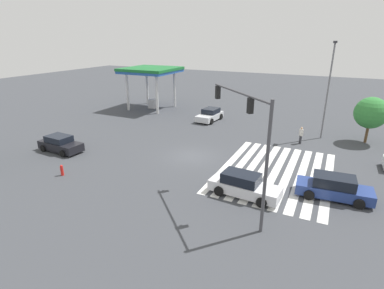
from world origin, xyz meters
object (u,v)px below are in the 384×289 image
(street_light_pole_a, at_px, (329,84))
(tree_corner_b, at_px, (371,113))
(car_2, at_px, (210,115))
(pedestrian, at_px, (301,134))
(car_3, at_px, (60,144))
(car_0, at_px, (243,185))
(traffic_signal_mast, at_px, (249,131))
(fire_hydrant, at_px, (62,170))
(car_4, at_px, (334,188))

(street_light_pole_a, distance_m, tree_corner_b, 4.88)
(car_2, height_order, pedestrian, pedestrian)
(car_3, relative_size, pedestrian, 2.58)
(car_2, height_order, street_light_pole_a, street_light_pole_a)
(car_0, bearing_deg, car_2, 124.02)
(traffic_signal_mast, distance_m, car_0, 4.96)
(fire_hydrant, bearing_deg, traffic_signal_mast, -85.82)
(car_3, distance_m, fire_hydrant, 5.65)
(pedestrian, xyz_separation_m, tree_corner_b, (3.22, -5.83, 2.08))
(pedestrian, bearing_deg, tree_corner_b, 165.50)
(tree_corner_b, bearing_deg, traffic_signal_mast, 157.86)
(car_4, distance_m, pedestrian, 10.70)
(car_3, distance_m, street_light_pole_a, 26.40)
(traffic_signal_mast, xyz_separation_m, car_3, (2.66, 18.29, -4.50))
(traffic_signal_mast, height_order, pedestrian, traffic_signal_mast)
(traffic_signal_mast, bearing_deg, tree_corner_b, -67.14)
(car_0, distance_m, car_4, 5.85)
(tree_corner_b, xyz_separation_m, fire_hydrant, (-18.76, 21.23, -2.61))
(street_light_pole_a, bearing_deg, fire_hydrant, 136.95)
(traffic_signal_mast, height_order, car_3, traffic_signal_mast)
(traffic_signal_mast, bearing_deg, car_2, -16.67)
(traffic_signal_mast, xyz_separation_m, pedestrian, (14.51, -1.38, -4.23))
(pedestrian, bearing_deg, car_2, -63.33)
(tree_corner_b, bearing_deg, street_light_pole_a, 95.94)
(car_4, height_order, street_light_pole_a, street_light_pole_a)
(car_4, distance_m, street_light_pole_a, 13.96)
(pedestrian, relative_size, fire_hydrant, 1.99)
(street_light_pole_a, bearing_deg, car_4, -173.00)
(car_0, relative_size, car_4, 1.01)
(pedestrian, bearing_deg, car_4, 64.64)
(car_3, relative_size, tree_corner_b, 0.96)
(car_0, height_order, street_light_pole_a, street_light_pole_a)
(traffic_signal_mast, distance_m, pedestrian, 15.18)
(car_3, height_order, tree_corner_b, tree_corner_b)
(car_3, xyz_separation_m, pedestrian, (11.85, -19.67, 0.27))
(traffic_signal_mast, distance_m, car_2, 21.66)
(car_0, height_order, fire_hydrant, car_0)
(car_0, relative_size, pedestrian, 2.81)
(traffic_signal_mast, relative_size, car_4, 1.53)
(car_4, distance_m, tree_corner_b, 13.82)
(car_2, relative_size, car_4, 0.94)
(car_2, xyz_separation_m, car_3, (-15.99, 8.24, -0.02))
(car_2, height_order, tree_corner_b, tree_corner_b)
(traffic_signal_mast, distance_m, street_light_pole_a, 17.59)
(car_3, height_order, fire_hydrant, car_3)
(traffic_signal_mast, xyz_separation_m, car_2, (18.65, 10.06, -4.48))
(car_0, distance_m, street_light_pole_a, 16.46)
(car_4, relative_size, street_light_pole_a, 0.49)
(traffic_signal_mast, xyz_separation_m, car_4, (4.34, -4.70, -4.46))
(traffic_signal_mast, relative_size, car_2, 1.63)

